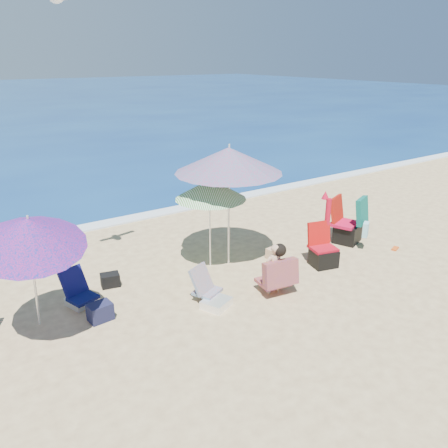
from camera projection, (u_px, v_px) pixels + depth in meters
ground at (269, 294)px, 8.16m from camera, size 120.00×120.00×0.00m
foam at (148, 215)px, 12.11m from camera, size 120.00×0.50×0.04m
umbrella_turquoise at (229, 160)px, 8.74m from camera, size 2.67×2.67×2.42m
umbrella_striped at (211, 189)px, 8.71m from camera, size 1.75×1.75×1.85m
umbrella_blue at (29, 232)px, 6.25m from camera, size 1.61×1.67×2.13m
furled_umbrella at (326, 223)px, 9.30m from camera, size 0.20×0.27×1.47m
chair_navy at (80, 295)px, 7.78m from camera, size 0.59×0.69×0.62m
chair_rainbow at (211, 295)px, 7.79m from camera, size 0.62×0.84×0.63m
camp_chair_left at (323, 253)px, 9.19m from camera, size 0.60×0.62×0.88m
camp_chair_right at (349, 226)px, 10.28m from camera, size 0.85×1.08×1.10m
person_center at (276, 270)px, 8.01m from camera, size 0.68×0.63×0.96m
bag_navy_a at (100, 312)px, 7.31m from camera, size 0.40×0.30×0.29m
bag_black_a at (110, 280)px, 8.40m from camera, size 0.38×0.31×0.25m
bag_tan at (273, 253)px, 9.56m from camera, size 0.29×0.22×0.23m
orange_item at (395, 249)px, 10.04m from camera, size 0.26×0.18×0.03m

